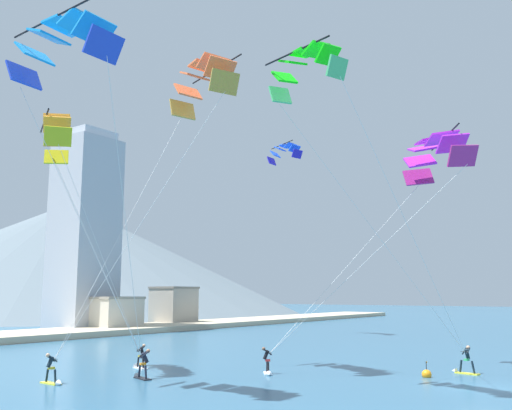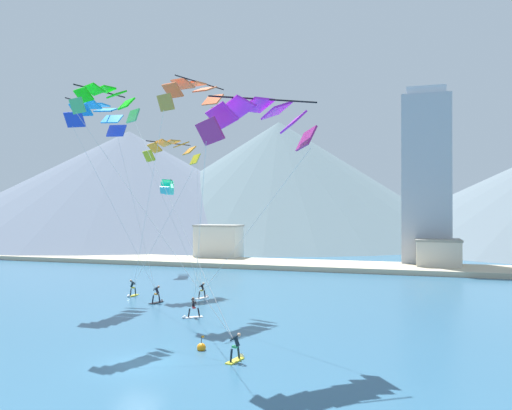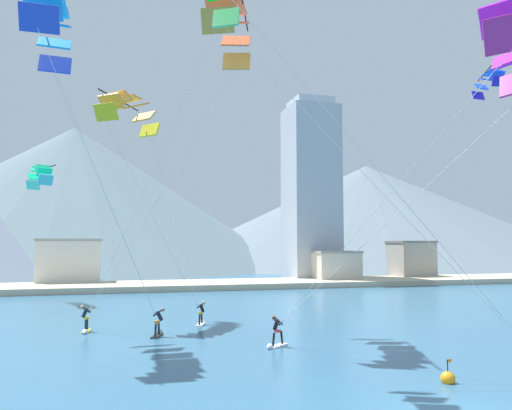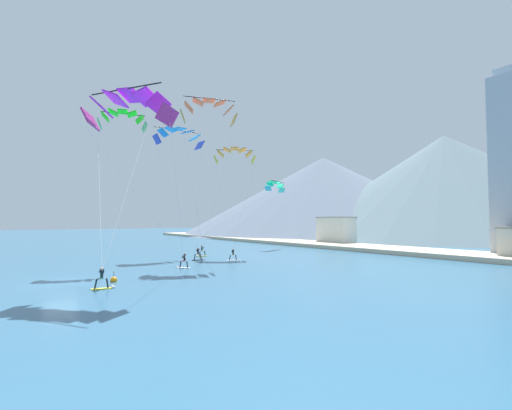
{
  "view_description": "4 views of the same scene",
  "coord_description": "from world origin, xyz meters",
  "px_view_note": "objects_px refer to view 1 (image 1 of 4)",
  "views": [
    {
      "loc": [
        -31.25,
        -8.17,
        4.78
      ],
      "look_at": [
        1.1,
        14.95,
        10.99
      ],
      "focal_mm": 40.0,
      "sensor_mm": 36.0,
      "label": 1
    },
    {
      "loc": [
        14.57,
        -24.92,
        8.78
      ],
      "look_at": [
        1.68,
        17.04,
        9.07
      ],
      "focal_mm": 35.0,
      "sensor_mm": 36.0,
      "label": 2
    },
    {
      "loc": [
        -10.13,
        -13.39,
        5.33
      ],
      "look_at": [
        -1.68,
        17.15,
        7.83
      ],
      "focal_mm": 35.0,
      "sensor_mm": 36.0,
      "label": 3
    },
    {
      "loc": [
        32.96,
        -3.87,
        5.17
      ],
      "look_at": [
        0.44,
        19.89,
        7.02
      ],
      "focal_mm": 24.0,
      "sensor_mm": 36.0,
      "label": 4
    }
  ],
  "objects_px": {
    "kitesurfer_far_right": "(53,375)",
    "parafoil_kite_far_right": "(203,81)",
    "kitesurfer_far_left": "(268,366)",
    "kitesurfer_near_lead": "(464,365)",
    "parafoil_kite_far_left": "(435,153)",
    "kitesurfer_near_trail": "(142,369)",
    "parafoil_kite_near_lead": "(306,69)",
    "parafoil_kite_mid_center": "(56,134)",
    "parafoil_kite_near_trail": "(63,43)",
    "kitesurfer_mid_center": "(139,361)",
    "parafoil_kite_distant_high_outer": "(285,151)",
    "race_marker_buoy": "(427,374)"
  },
  "relations": [
    {
      "from": "parafoil_kite_far_left",
      "to": "parafoil_kite_distant_high_outer",
      "type": "relative_size",
      "value": 2.57
    },
    {
      "from": "parafoil_kite_mid_center",
      "to": "parafoil_kite_distant_high_outer",
      "type": "distance_m",
      "value": 37.32
    },
    {
      "from": "parafoil_kite_far_right",
      "to": "parafoil_kite_distant_high_outer",
      "type": "xyz_separation_m",
      "value": [
        30.39,
        13.01,
        3.43
      ]
    },
    {
      "from": "kitesurfer_near_trail",
      "to": "kitesurfer_far_right",
      "type": "height_order",
      "value": "kitesurfer_near_trail"
    },
    {
      "from": "kitesurfer_near_lead",
      "to": "parafoil_kite_distant_high_outer",
      "type": "height_order",
      "value": "parafoil_kite_distant_high_outer"
    },
    {
      "from": "kitesurfer_far_right",
      "to": "race_marker_buoy",
      "type": "height_order",
      "value": "kitesurfer_far_right"
    },
    {
      "from": "parafoil_kite_near_trail",
      "to": "parafoil_kite_distant_high_outer",
      "type": "distance_m",
      "value": 42.85
    },
    {
      "from": "kitesurfer_mid_center",
      "to": "parafoil_kite_near_trail",
      "type": "relative_size",
      "value": 0.1
    },
    {
      "from": "kitesurfer_mid_center",
      "to": "parafoil_kite_mid_center",
      "type": "height_order",
      "value": "parafoil_kite_mid_center"
    },
    {
      "from": "parafoil_kite_mid_center",
      "to": "parafoil_kite_far_right",
      "type": "relative_size",
      "value": 0.79
    },
    {
      "from": "kitesurfer_far_left",
      "to": "kitesurfer_near_lead",
      "type": "bearing_deg",
      "value": -52.67
    },
    {
      "from": "kitesurfer_near_trail",
      "to": "parafoil_kite_far_right",
      "type": "xyz_separation_m",
      "value": [
        3.94,
        -0.87,
        18.31
      ]
    },
    {
      "from": "kitesurfer_near_lead",
      "to": "parafoil_kite_mid_center",
      "type": "height_order",
      "value": "parafoil_kite_mid_center"
    },
    {
      "from": "parafoil_kite_near_trail",
      "to": "parafoil_kite_distant_high_outer",
      "type": "xyz_separation_m",
      "value": [
        40.79,
        12.33,
        4.44
      ]
    },
    {
      "from": "kitesurfer_near_trail",
      "to": "parafoil_kite_near_trail",
      "type": "bearing_deg",
      "value": -178.27
    },
    {
      "from": "kitesurfer_far_right",
      "to": "parafoil_kite_near_trail",
      "type": "relative_size",
      "value": 0.1
    },
    {
      "from": "kitesurfer_near_trail",
      "to": "parafoil_kite_near_lead",
      "type": "relative_size",
      "value": 0.11
    },
    {
      "from": "kitesurfer_far_left",
      "to": "parafoil_kite_far_right",
      "type": "bearing_deg",
      "value": 111.98
    },
    {
      "from": "parafoil_kite_near_trail",
      "to": "parafoil_kite_far_right",
      "type": "xyz_separation_m",
      "value": [
        10.4,
        -0.67,
        1.02
      ]
    },
    {
      "from": "parafoil_kite_near_lead",
      "to": "parafoil_kite_mid_center",
      "type": "distance_m",
      "value": 17.33
    },
    {
      "from": "kitesurfer_far_right",
      "to": "parafoil_kite_far_right",
      "type": "bearing_deg",
      "value": -21.45
    },
    {
      "from": "parafoil_kite_mid_center",
      "to": "parafoil_kite_near_trail",
      "type": "bearing_deg",
      "value": -123.99
    },
    {
      "from": "kitesurfer_near_lead",
      "to": "parafoil_kite_near_lead",
      "type": "distance_m",
      "value": 20.12
    },
    {
      "from": "parafoil_kite_far_left",
      "to": "race_marker_buoy",
      "type": "relative_size",
      "value": 13.73
    },
    {
      "from": "kitesurfer_near_lead",
      "to": "parafoil_kite_mid_center",
      "type": "xyz_separation_m",
      "value": [
        -14.68,
        21.02,
        14.54
      ]
    },
    {
      "from": "kitesurfer_far_left",
      "to": "parafoil_kite_far_left",
      "type": "height_order",
      "value": "parafoil_kite_far_left"
    },
    {
      "from": "kitesurfer_far_left",
      "to": "race_marker_buoy",
      "type": "xyz_separation_m",
      "value": [
        4.42,
        -8.16,
        -0.31
      ]
    },
    {
      "from": "kitesurfer_near_trail",
      "to": "parafoil_kite_far_left",
      "type": "xyz_separation_m",
      "value": [
        13.67,
        -13.0,
        13.61
      ]
    },
    {
      "from": "parafoil_kite_far_right",
      "to": "parafoil_kite_distant_high_outer",
      "type": "distance_m",
      "value": 33.23
    },
    {
      "from": "kitesurfer_mid_center",
      "to": "kitesurfer_near_trail",
      "type": "bearing_deg",
      "value": -131.48
    },
    {
      "from": "kitesurfer_mid_center",
      "to": "kitesurfer_far_right",
      "type": "distance_m",
      "value": 7.4
    },
    {
      "from": "parafoil_kite_near_lead",
      "to": "race_marker_buoy",
      "type": "relative_size",
      "value": 15.93
    },
    {
      "from": "parafoil_kite_far_left",
      "to": "parafoil_kite_far_right",
      "type": "relative_size",
      "value": 0.75
    },
    {
      "from": "parafoil_kite_near_trail",
      "to": "parafoil_kite_distant_high_outer",
      "type": "bearing_deg",
      "value": 16.82
    },
    {
      "from": "kitesurfer_far_right",
      "to": "parafoil_kite_near_trail",
      "type": "xyz_separation_m",
      "value": [
        -2.24,
        -2.53,
        17.32
      ]
    },
    {
      "from": "kitesurfer_near_trail",
      "to": "parafoil_kite_distant_high_outer",
      "type": "distance_m",
      "value": 42.41
    },
    {
      "from": "kitesurfer_near_lead",
      "to": "kitesurfer_far_left",
      "type": "distance_m",
      "value": 11.95
    },
    {
      "from": "kitesurfer_mid_center",
      "to": "parafoil_kite_far_right",
      "type": "xyz_separation_m",
      "value": [
        0.85,
        -4.37,
        18.39
      ]
    },
    {
      "from": "parafoil_kite_distant_high_outer",
      "to": "parafoil_kite_mid_center",
      "type": "bearing_deg",
      "value": -171.33
    },
    {
      "from": "parafoil_kite_far_right",
      "to": "parafoil_kite_near_lead",
      "type": "bearing_deg",
      "value": -105.21
    },
    {
      "from": "parafoil_kite_mid_center",
      "to": "parafoil_kite_far_right",
      "type": "height_order",
      "value": "parafoil_kite_far_right"
    },
    {
      "from": "parafoil_kite_far_left",
      "to": "race_marker_buoy",
      "type": "xyz_separation_m",
      "value": [
        -3.68,
        -0.06,
        -13.97
      ]
    },
    {
      "from": "kitesurfer_near_lead",
      "to": "kitesurfer_mid_center",
      "type": "height_order",
      "value": "kitesurfer_near_lead"
    },
    {
      "from": "kitesurfer_far_right",
      "to": "parafoil_kite_far_right",
      "type": "xyz_separation_m",
      "value": [
        8.16,
        -3.21,
        18.33
      ]
    },
    {
      "from": "kitesurfer_near_lead",
      "to": "parafoil_kite_near_lead",
      "type": "relative_size",
      "value": 0.11
    },
    {
      "from": "kitesurfer_far_right",
      "to": "parafoil_kite_far_right",
      "type": "distance_m",
      "value": 20.32
    },
    {
      "from": "kitesurfer_far_left",
      "to": "kitesurfer_near_trail",
      "type": "bearing_deg",
      "value": 138.66
    },
    {
      "from": "parafoil_kite_near_lead",
      "to": "parafoil_kite_far_right",
      "type": "bearing_deg",
      "value": 74.79
    },
    {
      "from": "kitesurfer_mid_center",
      "to": "parafoil_kite_distant_high_outer",
      "type": "distance_m",
      "value": 39.07
    },
    {
      "from": "kitesurfer_far_left",
      "to": "parafoil_kite_near_trail",
      "type": "height_order",
      "value": "parafoil_kite_near_trail"
    }
  ]
}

